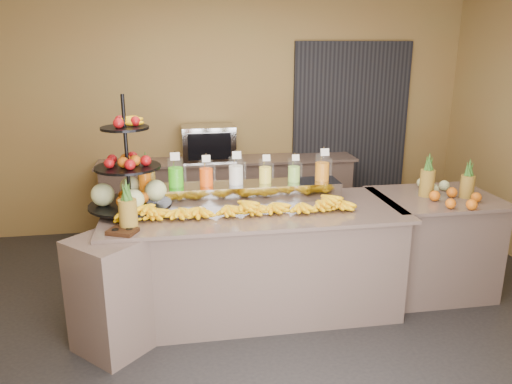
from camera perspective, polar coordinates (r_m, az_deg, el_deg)
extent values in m
plane|color=black|center=(4.30, 0.49, -15.11)|extent=(6.00, 6.00, 0.00)
cube|color=olive|center=(6.21, -3.53, 8.53)|extent=(6.00, 0.02, 2.80)
cube|color=black|center=(6.56, 10.70, 6.93)|extent=(1.50, 0.06, 2.20)
cube|color=gray|center=(4.35, -0.18, -8.01)|extent=(2.40, 0.90, 0.90)
cube|color=gray|center=(4.18, -0.19, -2.20)|extent=(2.50, 1.00, 0.03)
cube|color=gray|center=(3.98, -16.10, -11.19)|extent=(0.71, 0.71, 0.90)
cube|color=gray|center=(4.98, 19.41, -5.75)|extent=(1.00, 0.80, 0.90)
cube|color=gray|center=(4.83, 19.92, -0.63)|extent=(1.08, 0.88, 0.03)
cube|color=gray|center=(6.16, -3.12, -0.58)|extent=(3.00, 0.50, 0.90)
cube|color=gray|center=(6.05, -3.18, 3.64)|extent=(3.10, 0.55, 0.03)
cube|color=gray|center=(4.40, -2.27, -0.02)|extent=(1.85, 0.30, 0.15)
cylinder|color=silver|center=(4.33, -12.59, 1.73)|extent=(0.11, 0.11, 0.20)
cylinder|color=#DE5B00|center=(4.34, -12.56, 1.32)|extent=(0.10, 0.10, 0.14)
cylinder|color=gray|center=(4.33, -12.80, 2.34)|extent=(0.01, 0.01, 0.24)
cube|color=white|center=(4.25, -12.73, 3.24)|extent=(0.06, 0.02, 0.06)
cylinder|color=silver|center=(4.32, -9.16, 2.18)|extent=(0.13, 0.13, 0.25)
cylinder|color=#2DB20C|center=(4.33, -9.14, 1.68)|extent=(0.13, 0.13, 0.17)
cylinder|color=gray|center=(4.32, -9.42, 2.92)|extent=(0.01, 0.01, 0.29)
cube|color=white|center=(4.22, -9.25, 4.03)|extent=(0.08, 0.02, 0.07)
cylinder|color=silver|center=(4.33, -5.72, 2.17)|extent=(0.12, 0.12, 0.22)
cylinder|color=#FF4800|center=(4.34, -5.70, 1.72)|extent=(0.11, 0.11, 0.15)
cylinder|color=gray|center=(4.33, -5.94, 2.83)|extent=(0.01, 0.01, 0.26)
cube|color=white|center=(4.25, -5.72, 3.82)|extent=(0.07, 0.02, 0.06)
cylinder|color=silver|center=(4.35, -2.30, 2.44)|extent=(0.13, 0.13, 0.24)
cylinder|color=silver|center=(4.36, -2.30, 1.95)|extent=(0.12, 0.12, 0.16)
cylinder|color=gray|center=(4.35, -2.54, 3.16)|extent=(0.01, 0.01, 0.28)
cube|color=white|center=(4.26, -2.22, 4.24)|extent=(0.08, 0.02, 0.07)
cylinder|color=silver|center=(4.39, 1.07, 2.38)|extent=(0.11, 0.11, 0.21)
cylinder|color=yellow|center=(4.40, 1.07, 1.96)|extent=(0.11, 0.11, 0.14)
cylinder|color=gray|center=(4.39, 0.86, 3.00)|extent=(0.01, 0.01, 0.25)
cube|color=white|center=(4.31, 1.20, 3.92)|extent=(0.07, 0.02, 0.06)
cylinder|color=silver|center=(4.45, 4.36, 2.47)|extent=(0.11, 0.11, 0.20)
cylinder|color=#8BC64A|center=(4.46, 4.36, 2.07)|extent=(0.10, 0.10, 0.14)
cylinder|color=gray|center=(4.44, 4.17, 3.06)|extent=(0.01, 0.01, 0.24)
cube|color=white|center=(4.37, 4.56, 3.94)|extent=(0.06, 0.02, 0.06)
cylinder|color=silver|center=(4.51, 7.58, 2.81)|extent=(0.13, 0.13, 0.24)
cylinder|color=orange|center=(4.52, 7.56, 2.34)|extent=(0.12, 0.12, 0.16)
cylinder|color=gray|center=(4.51, 7.37, 3.50)|extent=(0.01, 0.01, 0.28)
cube|color=white|center=(4.42, 7.88, 4.54)|extent=(0.08, 0.02, 0.06)
ellipsoid|color=yellow|center=(4.05, -14.49, -2.40)|extent=(0.24, 0.18, 0.10)
ellipsoid|color=yellow|center=(4.03, -11.71, -2.28)|extent=(0.24, 0.18, 0.10)
ellipsoid|color=yellow|center=(4.03, -8.92, -2.15)|extent=(0.24, 0.18, 0.10)
ellipsoid|color=yellow|center=(4.04, -6.12, -2.02)|extent=(0.24, 0.18, 0.10)
ellipsoid|color=yellow|center=(4.05, -3.35, -1.88)|extent=(0.24, 0.18, 0.10)
ellipsoid|color=yellow|center=(4.07, -0.59, -1.74)|extent=(0.24, 0.18, 0.10)
ellipsoid|color=yellow|center=(4.11, 2.12, -1.60)|extent=(0.24, 0.18, 0.10)
ellipsoid|color=yellow|center=(4.15, 4.78, -1.46)|extent=(0.24, 0.18, 0.10)
ellipsoid|color=yellow|center=(4.20, 7.39, -1.31)|extent=(0.24, 0.18, 0.10)
ellipsoid|color=yellow|center=(4.26, 9.92, -1.17)|extent=(0.24, 0.18, 0.10)
ellipsoid|color=yellow|center=(4.01, -12.05, -1.33)|extent=(0.20, 0.16, 0.09)
ellipsoid|color=yellow|center=(4.04, -1.97, -0.86)|extent=(0.20, 0.16, 0.09)
ellipsoid|color=yellow|center=(4.19, 7.68, -0.38)|extent=(0.20, 0.16, 0.09)
cylinder|color=black|center=(4.15, -14.56, 4.20)|extent=(0.04, 0.04, 0.96)
cylinder|color=black|center=(4.26, -14.16, -1.39)|extent=(0.85, 0.85, 0.02)
cylinder|color=black|center=(4.18, -14.46, 2.78)|extent=(0.66, 0.66, 0.02)
cylinder|color=black|center=(4.12, -14.77, 7.09)|extent=(0.48, 0.48, 0.02)
sphere|color=beige|center=(4.22, -11.37, 0.03)|extent=(0.18, 0.18, 0.18)
sphere|color=maroon|center=(4.16, -12.46, 3.58)|extent=(0.09, 0.09, 0.09)
sphere|color=orange|center=(4.26, -15.63, -0.72)|extent=(0.10, 0.10, 0.10)
cube|color=black|center=(3.78, -15.02, -4.37)|extent=(0.25, 0.22, 0.03)
cylinder|color=brown|center=(3.82, -14.40, -2.52)|extent=(0.14, 0.14, 0.23)
cone|color=#25511B|center=(3.76, -14.61, 0.31)|extent=(0.07, 0.07, 0.16)
cylinder|color=brown|center=(4.51, -12.35, 0.85)|extent=(0.15, 0.15, 0.28)
cone|color=#25511B|center=(4.45, -12.52, 3.58)|extent=(0.08, 0.08, 0.16)
cylinder|color=brown|center=(4.78, 18.96, 0.99)|extent=(0.13, 0.13, 0.24)
cylinder|color=brown|center=(4.87, 22.98, 0.59)|extent=(0.12, 0.12, 0.20)
ellipsoid|color=orange|center=(4.66, 21.98, -0.68)|extent=(0.37, 0.24, 0.09)
cube|color=gray|center=(5.98, -5.50, 5.62)|extent=(0.63, 0.45, 0.41)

